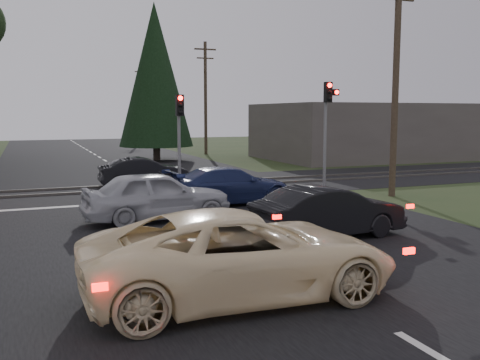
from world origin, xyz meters
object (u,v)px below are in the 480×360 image
cream_coupe (241,254)px  dark_hatchback (328,212)px  traffic_signal_center (180,125)px  traffic_signal_right (328,113)px  dark_car_far (144,172)px  utility_pole_far (143,102)px  blue_sedan (230,186)px  utility_pole_near (396,77)px  utility_pole_mid (206,96)px  silver_car (157,196)px

cream_coupe → dark_hatchback: 5.22m
traffic_signal_center → dark_hatchback: 10.34m
traffic_signal_right → dark_hatchback: bearing=-120.7°
traffic_signal_center → dark_car_far: bearing=124.0°
utility_pole_far → blue_sedan: size_ratio=1.92×
utility_pole_near → utility_pole_far: bearing=90.0°
traffic_signal_right → utility_pole_mid: size_ratio=0.52×
utility_pole_near → dark_hatchback: bearing=-139.1°
utility_pole_mid → dark_car_far: utility_pole_mid is taller
dark_hatchback → silver_car: bearing=37.4°
utility_pole_mid → utility_pole_near: bearing=-90.0°
traffic_signal_center → dark_hatchback: size_ratio=0.97×
dark_hatchback → cream_coupe: bearing=126.1°
utility_pole_near → silver_car: bearing=-172.2°
utility_pole_mid → dark_hatchback: (-6.20, -29.36, -4.03)m
traffic_signal_right → dark_car_far: traffic_signal_right is taller
traffic_signal_center → utility_pole_far: size_ratio=0.46×
utility_pole_mid → dark_car_far: (-8.70, -17.55, -4.06)m
cream_coupe → utility_pole_near: bearing=-47.4°
traffic_signal_right → cream_coupe: bearing=-126.7°
traffic_signal_right → utility_pole_mid: bearing=87.3°
traffic_signal_center → dark_car_far: traffic_signal_center is taller
cream_coupe → dark_hatchback: bearing=-47.0°
cream_coupe → blue_sedan: (3.36, 9.45, -0.11)m
utility_pole_near → utility_pole_mid: bearing=90.0°
utility_pole_mid → dark_hatchback: bearing=-101.9°
traffic_signal_right → utility_pole_near: size_ratio=0.52×
traffic_signal_right → utility_pole_far: size_ratio=0.52×
traffic_signal_center → utility_pole_mid: size_ratio=0.46×
cream_coupe → dark_hatchback: cream_coupe is taller
utility_pole_far → silver_car: (-9.92, -50.36, -3.95)m
traffic_signal_right → utility_pole_near: (0.95, -3.47, 1.41)m
traffic_signal_center → silver_car: size_ratio=0.90×
silver_car → dark_car_far: silver_car is taller
silver_car → utility_pole_mid: bearing=-25.3°
traffic_signal_right → utility_pole_far: bearing=88.8°
traffic_signal_center → cream_coupe: size_ratio=0.72×
utility_pole_mid → cream_coupe: size_ratio=1.58×
silver_car → blue_sedan: bearing=-62.0°
silver_car → utility_pole_near: bearing=-86.2°
dark_hatchback → dark_car_far: bearing=6.5°
utility_pole_far → blue_sedan: bearing=-97.9°
traffic_signal_right → blue_sedan: 6.97m
traffic_signal_center → dark_car_far: size_ratio=1.02×
utility_pole_near → dark_hatchback: utility_pole_near is taller
traffic_signal_right → blue_sedan: size_ratio=1.00×
traffic_signal_center → silver_car: traffic_signal_center is taller
dark_hatchback → dark_car_far: size_ratio=1.06×
utility_pole_mid → dark_hatchback: 30.28m
traffic_signal_right → utility_pole_mid: (0.95, 20.53, 1.41)m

